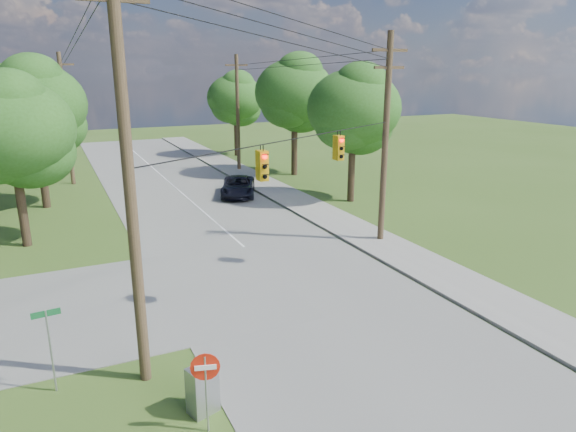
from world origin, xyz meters
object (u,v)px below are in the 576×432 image
pole_sw (128,168)px  car_main_north (238,186)px  pole_north_e (238,112)px  pole_north_w (66,118)px  pole_ne (385,137)px  control_cabinet (202,390)px  do_not_enter_sign (206,375)px

pole_sw → car_main_north: bearing=63.5°
pole_sw → car_main_north: (10.08, 20.24, -5.52)m
pole_north_e → pole_north_w: (-13.90, 0.00, 0.00)m
pole_ne → pole_north_w: (-13.90, 22.00, -0.34)m
pole_north_e → pole_north_w: same height
control_cabinet → pole_north_w: bearing=74.2°
control_cabinet → do_not_enter_sign: do_not_enter_sign is taller
do_not_enter_sign → pole_sw: bearing=124.2°
pole_ne → car_main_north: bearing=105.1°
pole_ne → pole_north_w: 26.03m
pole_ne → pole_north_w: pole_ne is taller
pole_ne → car_main_north: (-3.42, 12.64, -4.76)m
pole_ne → car_main_north: 13.93m
pole_sw → pole_north_w: 29.62m
pole_sw → pole_north_w: size_ratio=1.20×
pole_north_w → do_not_enter_sign: size_ratio=4.60×
control_cabinet → do_not_enter_sign: 1.23m
pole_sw → pole_ne: pole_sw is taller
pole_sw → car_main_north: size_ratio=2.45×
pole_sw → pole_ne: 15.51m
pole_sw → pole_north_e: pole_sw is taller
pole_sw → pole_north_e: size_ratio=1.20×
control_cabinet → do_not_enter_sign: bearing=-116.0°
pole_sw → do_not_enter_sign: bearing=-71.6°
pole_sw → do_not_enter_sign: size_ratio=5.52×
control_cabinet → car_main_north: bearing=49.7°
pole_sw → pole_north_e: 32.55m
pole_north_e → do_not_enter_sign: (-12.50, -32.59, -3.53)m
car_main_north → control_cabinet: (-8.98, -22.44, -0.05)m
control_cabinet → do_not_enter_sign: size_ratio=0.60×
pole_ne → do_not_enter_sign: size_ratio=4.83×
pole_ne → do_not_enter_sign: bearing=-139.7°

